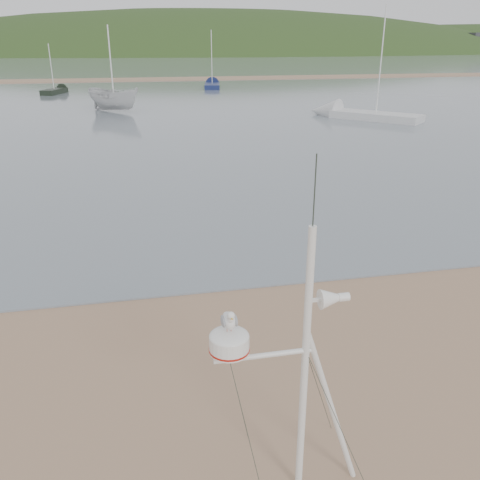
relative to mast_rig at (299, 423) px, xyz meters
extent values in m
plane|color=#8E6B51|center=(-2.90, 1.51, -1.03)|extent=(560.00, 560.00, 0.00)
cube|color=slate|center=(-2.90, 133.51, -1.01)|extent=(560.00, 256.00, 0.04)
cube|color=#8E6B51|center=(-2.90, 71.51, -0.96)|extent=(560.00, 7.00, 0.07)
ellipsoid|color=#213816|center=(37.10, 236.51, -23.03)|extent=(400.00, 180.00, 80.00)
cube|color=silver|center=(-38.90, 197.51, 2.97)|extent=(8.40, 6.30, 8.00)
cube|color=silver|center=(-12.90, 197.51, 2.97)|extent=(8.40, 6.30, 8.00)
cube|color=silver|center=(13.10, 197.51, 2.97)|extent=(8.40, 6.30, 8.00)
cube|color=silver|center=(39.10, 197.51, 2.97)|extent=(8.40, 6.30, 8.00)
cube|color=silver|center=(65.10, 197.51, 2.97)|extent=(8.40, 6.30, 8.00)
cube|color=silver|center=(91.10, 197.51, 2.97)|extent=(8.40, 6.30, 8.00)
cube|color=silver|center=(117.10, 197.51, 2.97)|extent=(8.40, 6.30, 8.00)
cube|color=silver|center=(143.10, 197.51, 2.97)|extent=(8.40, 6.30, 8.00)
cylinder|color=silver|center=(0.05, 0.04, 0.73)|extent=(0.09, 0.09, 3.52)
cylinder|color=silver|center=(0.43, 0.04, 0.11)|extent=(0.81, 0.07, 2.31)
cylinder|color=silver|center=(-0.43, 0.04, 0.99)|extent=(1.14, 0.06, 0.06)
cylinder|color=#2D382D|center=(0.05, 0.04, 2.84)|extent=(0.01, 0.01, 0.79)
cube|color=silver|center=(-0.83, 0.04, 1.06)|extent=(0.14, 0.14, 0.08)
cylinder|color=white|center=(-0.83, 0.04, 1.19)|extent=(0.44, 0.44, 0.19)
cylinder|color=#B0170C|center=(-0.83, 0.04, 1.13)|extent=(0.45, 0.45, 0.02)
ellipsoid|color=white|center=(-0.83, 0.04, 1.29)|extent=(0.44, 0.44, 0.12)
cone|color=white|center=(0.30, 0.04, 1.62)|extent=(0.23, 0.23, 0.23)
cylinder|color=white|center=(0.46, 0.04, 1.62)|extent=(0.12, 0.10, 0.10)
cube|color=silver|center=(0.14, 0.04, 1.62)|extent=(0.18, 0.04, 0.04)
cylinder|color=tan|center=(-0.85, 0.04, 1.38)|extent=(0.01, 0.01, 0.06)
cylinder|color=tan|center=(-0.81, 0.04, 1.38)|extent=(0.01, 0.01, 0.06)
ellipsoid|color=white|center=(-0.83, 0.04, 1.48)|extent=(0.15, 0.24, 0.18)
ellipsoid|color=#93959A|center=(-0.89, 0.03, 1.49)|extent=(0.05, 0.19, 0.11)
ellipsoid|color=#93959A|center=(-0.76, 0.03, 1.49)|extent=(0.05, 0.19, 0.11)
cone|color=white|center=(-0.83, 0.17, 1.47)|extent=(0.08, 0.07, 0.08)
ellipsoid|color=white|center=(-0.83, -0.04, 1.56)|extent=(0.07, 0.07, 0.10)
sphere|color=white|center=(-0.83, -0.07, 1.61)|extent=(0.08, 0.08, 0.08)
cone|color=gold|center=(-0.83, -0.11, 1.60)|extent=(0.02, 0.04, 0.02)
imported|color=silver|center=(-2.88, 37.41, 1.46)|extent=(2.65, 2.64, 4.91)
cube|color=silver|center=(15.15, 29.00, -0.74)|extent=(5.69, 6.02, 0.50)
cone|color=silver|center=(12.47, 31.99, -0.74)|extent=(2.96, 2.98, 2.01)
cylinder|color=silver|center=(15.15, 29.00, 2.96)|extent=(0.08, 0.08, 6.91)
cube|color=black|center=(-9.28, 52.92, -0.74)|extent=(2.45, 4.19, 0.50)
cone|color=black|center=(-8.49, 55.35, -0.74)|extent=(1.65, 1.72, 1.28)
cylinder|color=silver|center=(-9.28, 52.92, 1.70)|extent=(0.08, 0.08, 4.39)
cube|color=#151F4B|center=(7.86, 56.34, -0.74)|extent=(2.53, 5.47, 0.50)
cone|color=#151F4B|center=(8.42, 59.67, -0.74)|extent=(1.97, 2.10, 1.68)
cylinder|color=silver|center=(7.86, 56.34, 2.40)|extent=(0.08, 0.08, 5.79)
camera|label=1|loc=(-1.68, -4.57, 4.26)|focal=38.00mm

